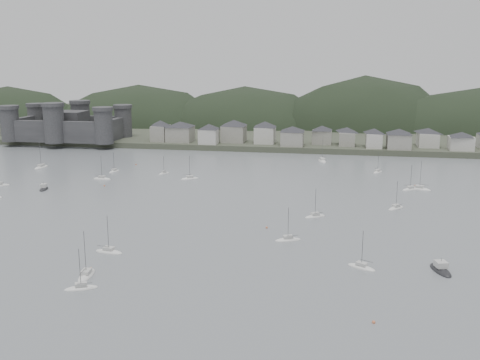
# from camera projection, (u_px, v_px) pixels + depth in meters

# --- Properties ---
(ground) EXTENTS (900.00, 900.00, 0.00)m
(ground) POSITION_uv_depth(u_px,v_px,m) (182.00, 275.00, 126.16)
(ground) COLOR slate
(ground) RESTS_ON ground
(far_shore_land) EXTENTS (900.00, 250.00, 3.00)m
(far_shore_land) POSITION_uv_depth(u_px,v_px,m) (293.00, 123.00, 409.27)
(far_shore_land) COLOR #383D2D
(far_shore_land) RESTS_ON ground
(forested_ridge) EXTENTS (851.55, 103.94, 102.57)m
(forested_ridge) POSITION_uv_depth(u_px,v_px,m) (296.00, 146.00, 386.60)
(forested_ridge) COLOR black
(forested_ridge) RESTS_ON ground
(castle) EXTENTS (66.00, 43.00, 20.00)m
(castle) POSITION_uv_depth(u_px,v_px,m) (68.00, 125.00, 317.41)
(castle) COLOR #323235
(castle) RESTS_ON far_shore_land
(waterfront_town) EXTENTS (451.48, 28.46, 12.92)m
(waterfront_town) POSITION_uv_depth(u_px,v_px,m) (370.00, 135.00, 291.65)
(waterfront_town) COLOR gray
(waterfront_town) RESTS_ON far_shore_land
(moored_fleet) EXTENTS (243.43, 178.97, 13.75)m
(moored_fleet) POSITION_uv_depth(u_px,v_px,m) (226.00, 203.00, 187.95)
(moored_fleet) COLOR white
(moored_fleet) RESTS_ON ground
(motor_launch_near) EXTENTS (5.61, 9.53, 4.13)m
(motor_launch_near) POSITION_uv_depth(u_px,v_px,m) (441.00, 270.00, 128.36)
(motor_launch_near) COLOR black
(motor_launch_near) RESTS_ON ground
(motor_launch_far) EXTENTS (4.30, 7.75, 3.76)m
(motor_launch_far) POSITION_uv_depth(u_px,v_px,m) (44.00, 189.00, 208.35)
(motor_launch_far) COLOR black
(motor_launch_far) RESTS_ON ground
(mooring_buoys) EXTENTS (178.43, 142.09, 0.70)m
(mooring_buoys) POSITION_uv_depth(u_px,v_px,m) (227.00, 213.00, 176.61)
(mooring_buoys) COLOR #D17045
(mooring_buoys) RESTS_ON ground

